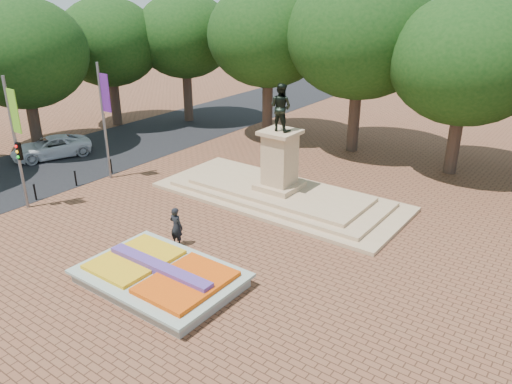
# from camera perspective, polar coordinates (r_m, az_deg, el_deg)

# --- Properties ---
(ground) EXTENTS (90.00, 90.00, 0.00)m
(ground) POSITION_cam_1_polar(r_m,az_deg,el_deg) (22.41, -8.89, -7.26)
(ground) COLOR brown
(ground) RESTS_ON ground
(asphalt_street) EXTENTS (9.00, 90.00, 0.02)m
(asphalt_street) POSITION_cam_1_polar(r_m,az_deg,el_deg) (36.18, -20.40, 3.41)
(asphalt_street) COLOR black
(asphalt_street) RESTS_ON ground
(flower_bed) EXTENTS (6.30, 4.30, 0.91)m
(flower_bed) POSITION_cam_1_polar(r_m,az_deg,el_deg) (20.40, -10.85, -9.42)
(flower_bed) COLOR gray
(flower_bed) RESTS_ON ground
(monument) EXTENTS (14.00, 6.00, 6.40)m
(monument) POSITION_cam_1_polar(r_m,az_deg,el_deg) (27.61, 2.68, 0.98)
(monument) COLOR tan
(monument) RESTS_ON ground
(tree_row_back) EXTENTS (44.80, 8.80, 10.43)m
(tree_row_back) POSITION_cam_1_polar(r_m,az_deg,el_deg) (33.85, 16.07, 14.36)
(tree_row_back) COLOR #3C2A21
(tree_row_back) RESTS_ON ground
(tree_row_street) EXTENTS (8.40, 25.40, 9.98)m
(tree_row_street) POSITION_cam_1_polar(r_m,az_deg,el_deg) (38.45, -26.04, 13.47)
(tree_row_street) COLOR #3C2A21
(tree_row_street) RESTS_ON ground
(banner_poles) EXTENTS (0.88, 11.17, 7.00)m
(banner_poles) POSITION_cam_1_polar(r_m,az_deg,el_deg) (27.99, -26.29, 5.40)
(banner_poles) COLOR slate
(banner_poles) RESTS_ON ground
(bollard_row) EXTENTS (0.12, 13.12, 0.98)m
(bollard_row) POSITION_cam_1_polar(r_m,az_deg,el_deg) (29.47, -26.08, -0.73)
(bollard_row) COLOR black
(bollard_row) RESTS_ON ground
(van) EXTENTS (4.12, 5.70, 1.44)m
(van) POSITION_cam_1_polar(r_m,az_deg,el_deg) (37.14, -22.37, 4.76)
(van) COLOR silver
(van) RESTS_ON ground
(pedestrian) EXTENTS (0.71, 0.49, 1.89)m
(pedestrian) POSITION_cam_1_polar(r_m,az_deg,el_deg) (22.86, -9.09, -3.94)
(pedestrian) COLOR black
(pedestrian) RESTS_ON ground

